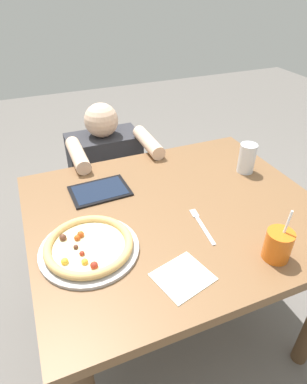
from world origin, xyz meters
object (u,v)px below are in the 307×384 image
tablet (100,191)px  diner_seated (108,187)px  fork (201,224)px  drink_cup_colored (278,245)px  pizza_near (89,247)px  water_cup_clear (247,158)px

tablet → diner_seated: diner_seated is taller
fork → tablet: (-0.29, 0.35, 0.00)m
drink_cup_colored → diner_seated: (-0.28, 1.10, -0.39)m
pizza_near → drink_cup_colored: 0.61m
fork → diner_seated: size_ratio=0.22×
pizza_near → drink_cup_colored: (0.55, -0.26, 0.03)m
drink_cup_colored → fork: bearing=121.7°
water_cup_clear → fork: water_cup_clear is taller
drink_cup_colored → fork: (-0.14, 0.23, -0.05)m
drink_cup_colored → water_cup_clear: (0.23, 0.49, 0.02)m
pizza_near → water_cup_clear: (0.78, 0.23, 0.05)m
fork → diner_seated: (-0.14, 0.86, -0.34)m
tablet → diner_seated: (0.15, 0.52, -0.34)m
water_cup_clear → fork: bearing=-145.1°
water_cup_clear → tablet: (-0.66, 0.09, -0.07)m
pizza_near → water_cup_clear: 0.82m
tablet → water_cup_clear: bearing=-7.7°
diner_seated → tablet: bearing=-106.5°
pizza_near → drink_cup_colored: bearing=-24.9°
water_cup_clear → diner_seated: size_ratio=0.14×
drink_cup_colored → diner_seated: diner_seated is taller
fork → tablet: bearing=129.6°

